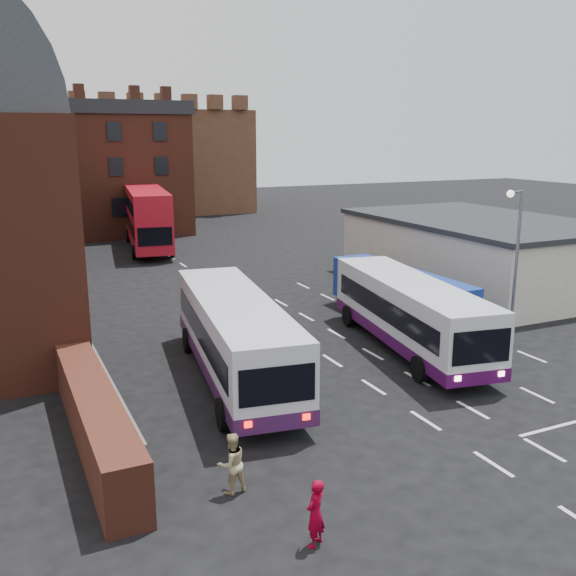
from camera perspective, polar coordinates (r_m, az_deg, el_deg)
name	(u,v)px	position (r m, az deg, el deg)	size (l,w,h in m)	color
ground	(411,411)	(22.89, 10.90, -10.73)	(180.00, 180.00, 0.00)	black
forecourt_wall	(96,419)	(20.66, -16.72, -11.10)	(1.20, 10.00, 1.80)	#602B1E
cream_building	(478,251)	(41.88, 16.50, 3.15)	(10.40, 16.40, 4.25)	beige
brick_terrace	(62,176)	(63.17, -19.43, 9.34)	(22.00, 10.00, 11.00)	brown
castle_keep	(143,161)	(84.84, -12.75, 10.99)	(22.00, 22.00, 12.00)	brown
bus_white_outbound	(235,332)	(24.72, -4.72, -3.95)	(4.37, 12.07, 3.22)	silver
bus_white_inbound	(410,309)	(28.58, 10.76, -1.86)	(4.46, 11.67, 3.11)	silver
bus_blue	(399,292)	(32.89, 9.87, -0.33)	(2.55, 9.60, 2.61)	#1737A0
bus_red_double	(148,218)	(53.78, -12.38, 6.11)	(4.61, 12.68, 4.96)	red
street_lamp	(515,252)	(30.05, 19.53, 3.03)	(1.34, 0.68, 7.01)	slate
pedestrian_red	(315,513)	(15.62, 2.45, -19.37)	(0.60, 0.40, 1.66)	maroon
pedestrian_beige	(232,463)	(17.62, -5.03, -15.27)	(0.82, 0.64, 1.68)	tan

